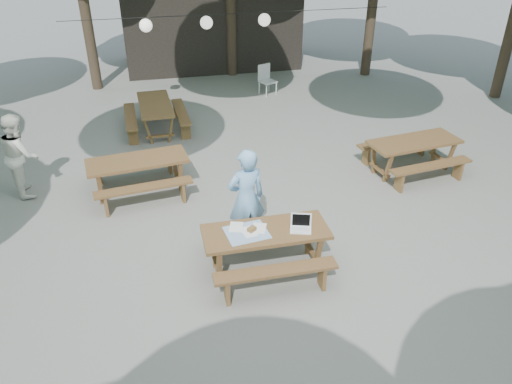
{
  "coord_description": "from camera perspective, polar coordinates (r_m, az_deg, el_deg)",
  "views": [
    {
      "loc": [
        -1.95,
        -7.78,
        5.26
      ],
      "look_at": [
        -0.37,
        -0.8,
        1.05
      ],
      "focal_mm": 35.0,
      "sensor_mm": 36.0,
      "label": 1
    }
  ],
  "objects": [
    {
      "name": "paper_lanterns",
      "position": [
        14.19,
        -5.63,
        18.73
      ],
      "size": [
        9.0,
        0.34,
        0.38
      ],
      "color": "black",
      "rests_on": "ground"
    },
    {
      "name": "ground",
      "position": [
        9.6,
        1.11,
        -2.78
      ],
      "size": [
        80.0,
        80.0,
        0.0
      ],
      "primitive_type": "plane",
      "color": "slate",
      "rests_on": "ground"
    },
    {
      "name": "main_picnic_table",
      "position": [
        8.1,
        1.1,
        -6.5
      ],
      "size": [
        2.0,
        1.58,
        0.75
      ],
      "color": "brown",
      "rests_on": "ground"
    },
    {
      "name": "picnic_table_far_w",
      "position": [
        13.35,
        -11.33,
        8.47
      ],
      "size": [
        1.66,
        2.03,
        0.75
      ],
      "rotation": [
        0.0,
        0.0,
        1.61
      ],
      "color": "brown",
      "rests_on": "ground"
    },
    {
      "name": "plastic_chair",
      "position": [
        15.82,
        1.3,
        12.04
      ],
      "size": [
        0.58,
        0.58,
        0.9
      ],
      "rotation": [
        0.0,
        0.0,
        0.4
      ],
      "color": "silver",
      "rests_on": "ground"
    },
    {
      "name": "tabletop_clutter",
      "position": [
        7.84,
        -0.95,
        -4.54
      ],
      "size": [
        0.72,
        0.66,
        0.08
      ],
      "color": "#3674BA",
      "rests_on": "main_picnic_table"
    },
    {
      "name": "picnic_table_nw",
      "position": [
        10.47,
        -13.22,
        1.87
      ],
      "size": [
        2.09,
        1.82,
        0.75
      ],
      "rotation": [
        0.0,
        0.0,
        0.13
      ],
      "color": "brown",
      "rests_on": "ground"
    },
    {
      "name": "woman",
      "position": [
        8.4,
        -1.11,
        -0.74
      ],
      "size": [
        0.73,
        0.54,
        1.81
      ],
      "primitive_type": "imported",
      "rotation": [
        0.0,
        0.0,
        3.31
      ],
      "color": "#7EB4E5",
      "rests_on": "ground"
    },
    {
      "name": "picnic_table_ne",
      "position": [
        11.53,
        17.41,
        4.0
      ],
      "size": [
        2.1,
        1.83,
        0.75
      ],
      "rotation": [
        0.0,
        0.0,
        0.14
      ],
      "color": "brown",
      "rests_on": "ground"
    },
    {
      "name": "pavilion",
      "position": [
        18.85,
        -5.26,
        18.54
      ],
      "size": [
        6.0,
        3.0,
        2.8
      ],
      "primitive_type": "cube",
      "color": "black",
      "rests_on": "ground"
    },
    {
      "name": "laptop",
      "position": [
        7.93,
        5.14,
        -3.81
      ],
      "size": [
        0.39,
        0.35,
        0.24
      ],
      "rotation": [
        0.0,
        0.0,
        -0.31
      ],
      "color": "white",
      "rests_on": "main_picnic_table"
    },
    {
      "name": "second_person",
      "position": [
        11.05,
        -25.35,
        3.89
      ],
      "size": [
        0.87,
        0.99,
        1.71
      ],
      "primitive_type": "imported",
      "rotation": [
        0.0,
        0.0,
        1.88
      ],
      "color": "white",
      "rests_on": "ground"
    }
  ]
}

